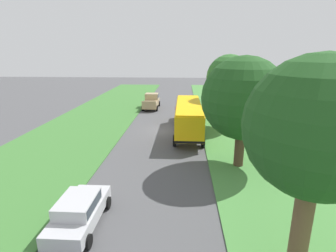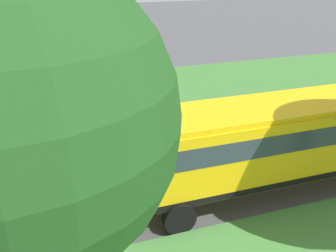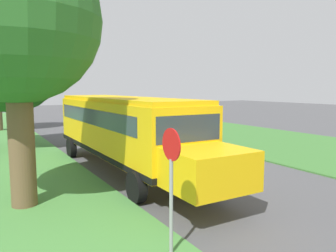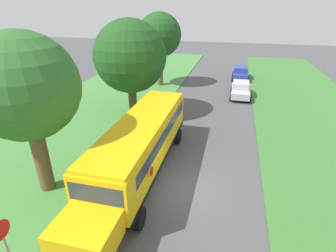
{
  "view_description": "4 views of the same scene",
  "coord_description": "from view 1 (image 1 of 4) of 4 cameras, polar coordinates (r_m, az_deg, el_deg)",
  "views": [
    {
      "loc": [
        -2.05,
        26.78,
        8.08
      ],
      "look_at": [
        -0.7,
        3.92,
        1.61
      ],
      "focal_mm": 28.0,
      "sensor_mm": 36.0,
      "label": 1
    },
    {
      "loc": [
        -12.71,
        8.26,
        7.51
      ],
      "look_at": [
        -0.22,
        3.85,
        1.84
      ],
      "focal_mm": 42.0,
      "sensor_mm": 36.0,
      "label": 2
    },
    {
      "loc": [
        -7.98,
        -12.03,
        3.54
      ],
      "look_at": [
        0.08,
        1.65,
        1.71
      ],
      "focal_mm": 35.0,
      "sensor_mm": 36.0,
      "label": 3
    },
    {
      "loc": [
        1.89,
        -10.96,
        8.74
      ],
      "look_at": [
        -2.04,
        4.66,
        1.27
      ],
      "focal_mm": 28.0,
      "sensor_mm": 36.0,
      "label": 4
    }
  ],
  "objects": [
    {
      "name": "ground_plane",
      "position": [
        28.05,
        -0.95,
        -0.96
      ],
      "size": [
        120.0,
        120.0,
        0.0
      ],
      "primitive_type": "plane",
      "color": "#4C4C4F"
    },
    {
      "name": "grass_verge",
      "position": [
        29.07,
        19.11,
        -1.16
      ],
      "size": [
        12.0,
        80.0,
        0.08
      ],
      "primitive_type": "cube",
      "color": "#47843D",
      "rests_on": "ground"
    },
    {
      "name": "stop_sign",
      "position": [
        33.9,
        7.66,
        4.86
      ],
      "size": [
        0.08,
        0.68,
        2.74
      ],
      "color": "gray",
      "rests_on": "ground"
    },
    {
      "name": "oak_tree_roadside_mid",
      "position": [
        18.81,
        15.93,
        6.14
      ],
      "size": [
        5.77,
        5.77,
        7.92
      ],
      "color": "#4C3826",
      "rests_on": "ground"
    },
    {
      "name": "oak_tree_far_end",
      "position": [
        9.95,
        30.13,
        -0.27
      ],
      "size": [
        4.83,
        4.83,
        8.13
      ],
      "color": "brown",
      "rests_on": "ground"
    },
    {
      "name": "car_silver_nearest",
      "position": [
        13.69,
        -18.78,
        -16.9
      ],
      "size": [
        2.02,
        4.4,
        1.56
      ],
      "color": "#B7B7BC",
      "rests_on": "ground"
    },
    {
      "name": "school_bus",
      "position": [
        26.69,
        4.48,
        2.4
      ],
      "size": [
        2.85,
        12.42,
        3.16
      ],
      "color": "yellow",
      "rests_on": "ground"
    },
    {
      "name": "oak_tree_beside_bus",
      "position": [
        29.06,
        13.38,
        10.35
      ],
      "size": [
        4.81,
        4.81,
        7.91
      ],
      "color": "brown",
      "rests_on": "ground"
    },
    {
      "name": "pickup_truck",
      "position": [
        39.25,
        -3.64,
        5.48
      ],
      "size": [
        2.28,
        5.4,
        2.1
      ],
      "color": "tan",
      "rests_on": "ground"
    },
    {
      "name": "grass_far_side",
      "position": [
        30.07,
        -18.32,
        -0.55
      ],
      "size": [
        10.0,
        80.0,
        0.07
      ],
      "primitive_type": "cube",
      "color": "#3D7533",
      "rests_on": "ground"
    }
  ]
}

